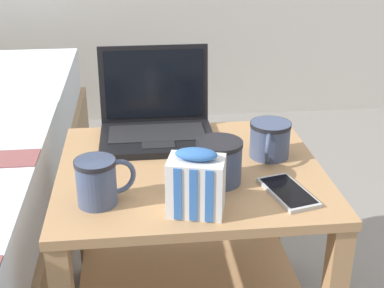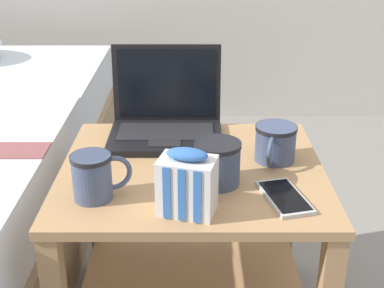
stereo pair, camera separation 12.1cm
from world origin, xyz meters
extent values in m
cube|color=tan|center=(0.00, 0.00, 0.47)|extent=(0.63, 0.56, 0.02)
cube|color=tan|center=(-0.29, 0.25, 0.23)|extent=(0.04, 0.04, 0.46)
cube|color=tan|center=(0.29, 0.25, 0.23)|extent=(0.04, 0.04, 0.46)
cube|color=black|center=(-0.07, 0.16, 0.49)|extent=(0.30, 0.22, 0.02)
cube|color=#232326|center=(-0.07, 0.18, 0.50)|extent=(0.26, 0.12, 0.00)
cube|color=#232326|center=(-0.07, 0.10, 0.50)|extent=(0.08, 0.05, 0.00)
cube|color=black|center=(-0.07, 0.28, 0.61)|extent=(0.30, 0.03, 0.21)
cube|color=black|center=(-0.07, 0.27, 0.61)|extent=(0.27, 0.02, 0.19)
cube|color=red|center=(-0.14, 0.29, 0.65)|extent=(0.04, 0.00, 0.03)
cube|color=yellow|center=(0.02, 0.29, 0.62)|extent=(0.02, 0.00, 0.02)
cube|color=black|center=(-0.13, 0.28, 0.59)|extent=(0.03, 0.00, 0.03)
cube|color=red|center=(-0.11, 0.28, 0.61)|extent=(0.02, 0.01, 0.04)
cylinder|color=#3F4C6B|center=(0.06, -0.08, 0.53)|extent=(0.10, 0.10, 0.10)
cylinder|color=black|center=(0.06, -0.08, 0.58)|extent=(0.10, 0.10, 0.01)
cylinder|color=black|center=(0.06, -0.08, 0.57)|extent=(0.09, 0.09, 0.01)
torus|color=#3F4C6B|center=(0.02, -0.12, 0.54)|extent=(0.07, 0.06, 0.08)
cylinder|color=#3F4C6B|center=(0.20, 0.04, 0.53)|extent=(0.10, 0.10, 0.09)
cylinder|color=black|center=(0.20, 0.04, 0.57)|extent=(0.10, 0.10, 0.01)
cylinder|color=black|center=(0.20, 0.04, 0.56)|extent=(0.09, 0.09, 0.01)
torus|color=#3F4C6B|center=(0.19, -0.01, 0.53)|extent=(0.03, 0.07, 0.07)
cylinder|color=#3F4C6B|center=(-0.21, -0.15, 0.54)|extent=(0.08, 0.08, 0.10)
cylinder|color=black|center=(-0.21, -0.15, 0.58)|extent=(0.09, 0.09, 0.01)
cylinder|color=black|center=(-0.21, -0.15, 0.57)|extent=(0.08, 0.08, 0.01)
torus|color=#3F4C6B|center=(-0.17, -0.13, 0.54)|extent=(0.08, 0.04, 0.08)
cube|color=silver|center=(-0.01, -0.20, 0.54)|extent=(0.13, 0.10, 0.12)
cube|color=#3366B2|center=(-0.05, -0.23, 0.54)|extent=(0.02, 0.01, 0.11)
cube|color=#3366B2|center=(-0.02, -0.24, 0.54)|extent=(0.02, 0.01, 0.11)
cube|color=#3366B2|center=(0.01, -0.25, 0.54)|extent=(0.02, 0.01, 0.11)
ellipsoid|color=#3366B2|center=(-0.01, -0.20, 0.61)|extent=(0.09, 0.07, 0.02)
cube|color=#B7BABC|center=(0.20, -0.15, 0.49)|extent=(0.11, 0.17, 0.01)
cube|color=black|center=(0.20, -0.15, 0.49)|extent=(0.10, 0.15, 0.00)
camera|label=1|loc=(-0.12, -1.14, 1.06)|focal=50.00mm
camera|label=2|loc=(0.00, -1.15, 1.06)|focal=50.00mm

